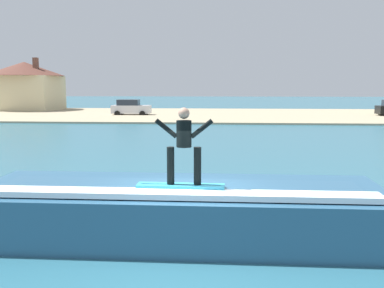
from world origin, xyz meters
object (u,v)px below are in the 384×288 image
(wave_crest, at_px, (180,210))
(surfboard, at_px, (181,186))
(house_with_chimney, at_px, (25,84))
(surfer, at_px, (184,142))
(car_near_shore, at_px, (131,108))

(wave_crest, height_order, surfboard, surfboard)
(wave_crest, height_order, house_with_chimney, house_with_chimney)
(wave_crest, xyz_separation_m, surfer, (0.16, -0.62, 1.65))
(wave_crest, xyz_separation_m, car_near_shore, (-9.55, 39.33, 0.35))
(car_near_shore, relative_size, house_with_chimney, 0.41)
(surfboard, xyz_separation_m, car_near_shore, (-9.64, 39.95, -0.36))
(surfer, xyz_separation_m, house_with_chimney, (-25.92, 48.69, 1.42))
(surfboard, distance_m, car_near_shore, 41.10)
(car_near_shore, height_order, house_with_chimney, house_with_chimney)
(surfboard, height_order, surfer, surfer)
(wave_crest, distance_m, car_near_shore, 40.48)
(surfer, distance_m, car_near_shore, 41.13)
(surfer, bearing_deg, wave_crest, 104.88)
(surfboard, distance_m, surfer, 0.95)
(wave_crest, bearing_deg, surfboard, -81.70)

